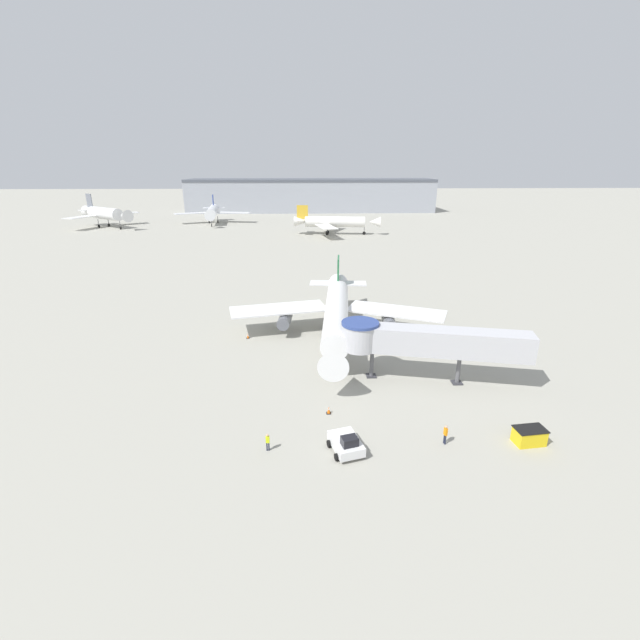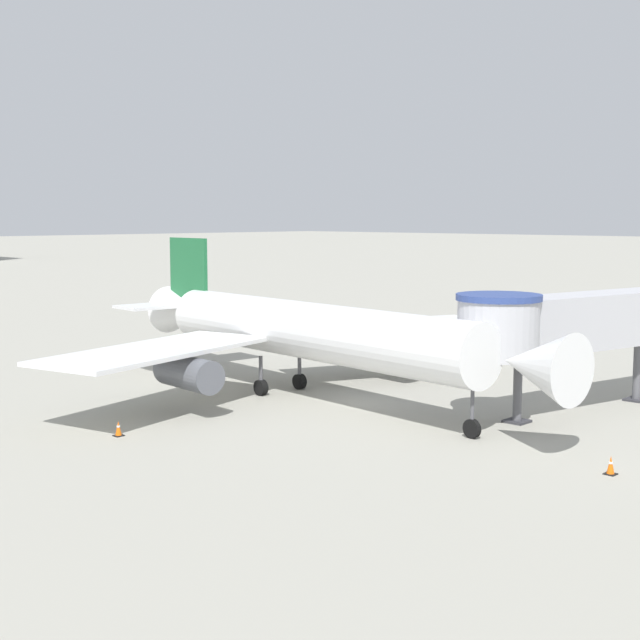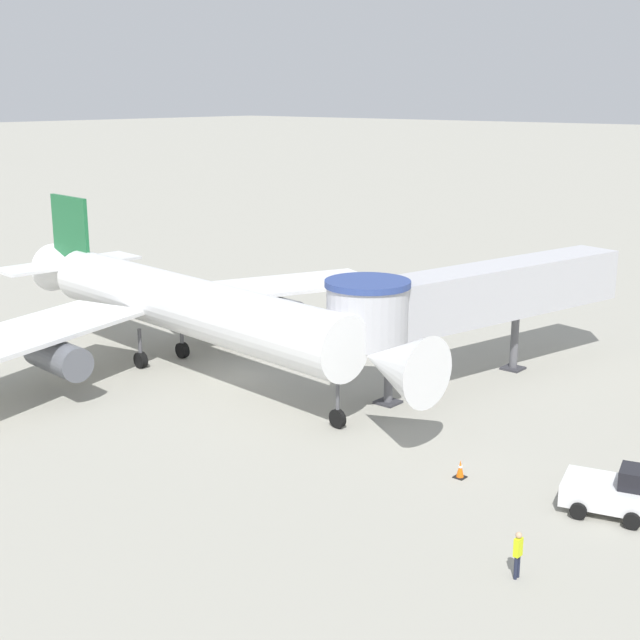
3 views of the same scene
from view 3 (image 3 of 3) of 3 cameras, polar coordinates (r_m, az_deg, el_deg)
ground_plane at (r=48.33m, az=-5.73°, el=-3.82°), size 800.00×800.00×0.00m
main_airplane at (r=49.24m, az=-8.89°, el=0.92°), size 30.66×31.90×8.73m
jet_bridge at (r=46.77m, az=9.19°, el=1.49°), size 19.82×7.05×6.44m
pushback_tug_white at (r=35.05m, az=18.23°, el=-10.41°), size 3.13×3.83×1.82m
traffic_cone_near_nose at (r=36.64m, az=8.97°, el=-9.42°), size 0.45×0.45×0.75m
ground_crew_marshaller at (r=29.77m, az=12.55°, el=-14.27°), size 0.31×0.21×1.61m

